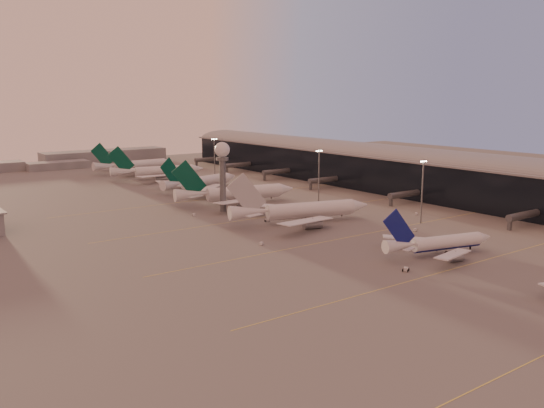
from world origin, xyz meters
TOP-DOWN VIEW (x-y plane):
  - ground at (0.00, 0.00)m, footprint 700.00×700.00m
  - taxiway_markings at (30.00, 56.00)m, footprint 180.00×185.25m
  - terminal at (107.88, 110.09)m, footprint 57.00×362.00m
  - radar_tower at (5.00, 120.00)m, footprint 6.40×6.40m
  - mast_b at (55.00, 55.00)m, footprint 3.60×0.56m
  - mast_c at (50.00, 110.00)m, footprint 3.60×0.56m
  - mast_d at (48.00, 200.00)m, footprint 3.60×0.56m
  - distant_horizon at (2.62, 325.14)m, footprint 165.00×37.50m
  - narrowbody_mid at (23.49, 21.71)m, footprint 40.06×31.59m
  - widebody_white at (18.34, 83.03)m, footprint 57.77×45.69m
  - greentail_a at (19.14, 131.24)m, footprint 57.97×46.38m
  - greentail_b at (25.21, 175.28)m, footprint 51.35×40.97m
  - greentail_c at (24.31, 225.32)m, footprint 55.49×44.35m
  - greentail_d at (25.33, 262.43)m, footprint 55.80×45.03m
  - gsv_tug_mid at (2.14, 16.42)m, footprint 3.96×4.52m
  - gsv_truck_b at (42.95, 47.23)m, footprint 5.53×2.72m
  - gsv_truck_c at (-13.72, 64.30)m, footprint 5.27×2.85m
  - gsv_catering_b at (66.09, 66.38)m, footprint 5.15×3.19m
  - gsv_tug_far at (8.11, 92.15)m, footprint 3.29×4.16m
  - gsv_truck_d at (-9.83, 119.34)m, footprint 2.42×5.61m
  - gsv_tug_hangar at (56.62, 162.49)m, footprint 3.63×2.22m

SIDE VIEW (x-z plane):
  - ground at x=0.00m, z-range 0.00..0.00m
  - taxiway_markings at x=30.00m, z-range 0.00..0.02m
  - gsv_tug_hangar at x=56.62m, z-range 0.02..1.04m
  - gsv_tug_far at x=8.11m, z-range 0.02..1.06m
  - gsv_tug_mid at x=2.14m, z-range 0.02..1.12m
  - gsv_truck_c at x=-13.72m, z-range 0.02..2.04m
  - gsv_truck_b at x=42.95m, z-range 0.02..2.16m
  - gsv_truck_d at x=-9.83m, z-range 0.02..2.23m
  - gsv_catering_b at x=66.09m, z-range 0.00..3.93m
  - narrowbody_mid at x=23.49m, z-range -4.74..11.18m
  - greentail_b at x=25.21m, z-range -6.15..12.86m
  - greentail_d at x=25.33m, z-range -6.55..13.71m
  - widebody_white at x=18.34m, z-range -6.79..14.00m
  - greentail_c at x=24.31m, z-range -6.60..13.81m
  - greentail_a at x=19.14m, z-range -6.88..14.39m
  - distant_horizon at x=2.62m, z-range -0.61..8.39m
  - terminal at x=107.88m, z-range -1.00..22.04m
  - mast_b at x=55.00m, z-range 1.24..26.24m
  - mast_c at x=50.00m, z-range 1.24..26.24m
  - mast_d at x=48.00m, z-range 1.24..26.24m
  - radar_tower at x=5.00m, z-range 5.40..36.50m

